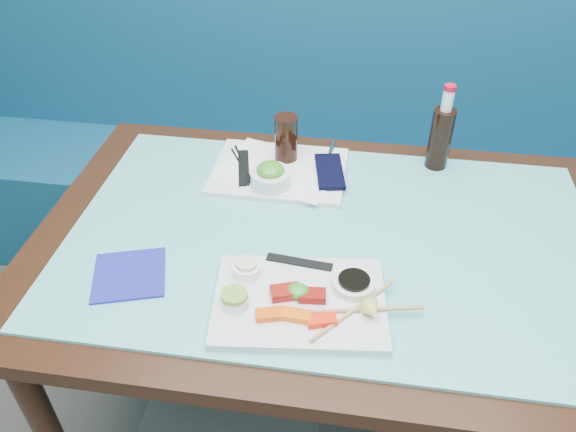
# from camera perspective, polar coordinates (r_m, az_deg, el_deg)

# --- Properties ---
(booth_bench) EXTENTS (3.00, 0.56, 1.17)m
(booth_bench) POSITION_cam_1_polar(r_m,az_deg,el_deg) (2.21, 5.91, 4.46)
(booth_bench) COLOR navy
(booth_bench) RESTS_ON ground
(dining_table) EXTENTS (1.40, 0.90, 0.75)m
(dining_table) POSITION_cam_1_polar(r_m,az_deg,el_deg) (1.37, 4.24, -4.95)
(dining_table) COLOR black
(dining_table) RESTS_ON ground
(glass_top) EXTENTS (1.22, 0.76, 0.01)m
(glass_top) POSITION_cam_1_polar(r_m,az_deg,el_deg) (1.31, 4.41, -2.19)
(glass_top) COLOR #5BB3B6
(glass_top) RESTS_ON dining_table
(sashimi_plate) EXTENTS (0.37, 0.28, 0.02)m
(sashimi_plate) POSITION_cam_1_polar(r_m,az_deg,el_deg) (1.15, 1.18, -8.73)
(sashimi_plate) COLOR silver
(sashimi_plate) RESTS_ON glass_top
(salmon_left) EXTENTS (0.06, 0.04, 0.01)m
(salmon_left) POSITION_cam_1_polar(r_m,az_deg,el_deg) (1.10, -1.81, -9.96)
(salmon_left) COLOR #EE4B09
(salmon_left) RESTS_ON sashimi_plate
(salmon_mid) EXTENTS (0.06, 0.03, 0.01)m
(salmon_mid) POSITION_cam_1_polar(r_m,az_deg,el_deg) (1.10, 0.84, -10.06)
(salmon_mid) COLOR #FF5D0A
(salmon_mid) RESTS_ON sashimi_plate
(salmon_right) EXTENTS (0.06, 0.04, 0.01)m
(salmon_right) POSITION_cam_1_polar(r_m,az_deg,el_deg) (1.09, 3.44, -10.54)
(salmon_right) COLOR #FF250A
(salmon_right) RESTS_ON sashimi_plate
(tuna_left) EXTENTS (0.07, 0.05, 0.02)m
(tuna_left) POSITION_cam_1_polar(r_m,az_deg,el_deg) (1.14, -0.28, -7.76)
(tuna_left) COLOR maroon
(tuna_left) RESTS_ON sashimi_plate
(tuna_right) EXTENTS (0.06, 0.04, 0.02)m
(tuna_right) POSITION_cam_1_polar(r_m,az_deg,el_deg) (1.13, 2.49, -8.08)
(tuna_right) COLOR maroon
(tuna_right) RESTS_ON sashimi_plate
(seaweed_garnish) EXTENTS (0.06, 0.05, 0.02)m
(seaweed_garnish) POSITION_cam_1_polar(r_m,az_deg,el_deg) (1.14, 1.01, -7.61)
(seaweed_garnish) COLOR #288F21
(seaweed_garnish) RESTS_ON sashimi_plate
(ramekin_wasabi) EXTENTS (0.07, 0.07, 0.02)m
(ramekin_wasabi) POSITION_cam_1_polar(r_m,az_deg,el_deg) (1.13, -5.44, -8.59)
(ramekin_wasabi) COLOR white
(ramekin_wasabi) RESTS_ON sashimi_plate
(wasabi_fill) EXTENTS (0.05, 0.05, 0.01)m
(wasabi_fill) POSITION_cam_1_polar(r_m,az_deg,el_deg) (1.11, -5.49, -8.00)
(wasabi_fill) COLOR olive
(wasabi_fill) RESTS_ON ramekin_wasabi
(ramekin_ginger) EXTENTS (0.07, 0.07, 0.02)m
(ramekin_ginger) POSITION_cam_1_polar(r_m,az_deg,el_deg) (1.18, -4.23, -5.43)
(ramekin_ginger) COLOR white
(ramekin_ginger) RESTS_ON sashimi_plate
(ginger_fill) EXTENTS (0.06, 0.06, 0.01)m
(ginger_fill) POSITION_cam_1_polar(r_m,az_deg,el_deg) (1.17, -4.27, -4.83)
(ginger_fill) COLOR beige
(ginger_fill) RESTS_ON ramekin_ginger
(soy_dish) EXTENTS (0.10, 0.10, 0.02)m
(soy_dish) POSITION_cam_1_polar(r_m,az_deg,el_deg) (1.16, 6.69, -6.87)
(soy_dish) COLOR silver
(soy_dish) RESTS_ON sashimi_plate
(soy_fill) EXTENTS (0.07, 0.07, 0.01)m
(soy_fill) POSITION_cam_1_polar(r_m,az_deg,el_deg) (1.16, 6.74, -6.46)
(soy_fill) COLOR black
(soy_fill) RESTS_ON soy_dish
(lemon_wedge) EXTENTS (0.05, 0.05, 0.04)m
(lemon_wedge) POSITION_cam_1_polar(r_m,az_deg,el_deg) (1.10, 8.59, -9.58)
(lemon_wedge) COLOR #CDD565
(lemon_wedge) RESTS_ON sashimi_plate
(chopstick_sleeve) EXTENTS (0.15, 0.04, 0.00)m
(chopstick_sleeve) POSITION_cam_1_polar(r_m,az_deg,el_deg) (1.21, 1.15, -4.69)
(chopstick_sleeve) COLOR black
(chopstick_sleeve) RESTS_ON sashimi_plate
(wooden_chopstick_a) EXTENTS (0.16, 0.19, 0.01)m
(wooden_chopstick_a) POSITION_cam_1_polar(r_m,az_deg,el_deg) (1.12, 6.73, -9.40)
(wooden_chopstick_a) COLOR tan
(wooden_chopstick_a) RESTS_ON sashimi_plate
(wooden_chopstick_b) EXTENTS (0.25, 0.06, 0.01)m
(wooden_chopstick_b) POSITION_cam_1_polar(r_m,az_deg,el_deg) (1.12, 7.25, -9.44)
(wooden_chopstick_b) COLOR #AF8252
(wooden_chopstick_b) RESTS_ON sashimi_plate
(serving_tray) EXTENTS (0.35, 0.26, 0.01)m
(serving_tray) POSITION_cam_1_polar(r_m,az_deg,el_deg) (1.51, -0.89, 4.58)
(serving_tray) COLOR silver
(serving_tray) RESTS_ON glass_top
(paper_placemat) EXTENTS (0.35, 0.29, 0.00)m
(paper_placemat) POSITION_cam_1_polar(r_m,az_deg,el_deg) (1.51, -0.89, 4.81)
(paper_placemat) COLOR white
(paper_placemat) RESTS_ON serving_tray
(seaweed_bowl) EXTENTS (0.11, 0.11, 0.04)m
(seaweed_bowl) POSITION_cam_1_polar(r_m,az_deg,el_deg) (1.43, -1.78, 3.85)
(seaweed_bowl) COLOR silver
(seaweed_bowl) RESTS_ON serving_tray
(seaweed_salad) EXTENTS (0.08, 0.08, 0.04)m
(seaweed_salad) POSITION_cam_1_polar(r_m,az_deg,el_deg) (1.42, -1.80, 4.72)
(seaweed_salad) COLOR #3D8B20
(seaweed_salad) RESTS_ON seaweed_bowl
(cola_glass) EXTENTS (0.08, 0.08, 0.13)m
(cola_glass) POSITION_cam_1_polar(r_m,az_deg,el_deg) (1.52, -0.20, 7.90)
(cola_glass) COLOR black
(cola_glass) RESTS_ON serving_tray
(navy_pouch) EXTENTS (0.10, 0.17, 0.01)m
(navy_pouch) POSITION_cam_1_polar(r_m,az_deg,el_deg) (1.49, 4.25, 4.53)
(navy_pouch) COLOR black
(navy_pouch) RESTS_ON serving_tray
(fork) EXTENTS (0.02, 0.09, 0.01)m
(fork) POSITION_cam_1_polar(r_m,az_deg,el_deg) (1.58, 4.39, 6.65)
(fork) COLOR silver
(fork) RESTS_ON serving_tray
(black_chopstick_a) EXTENTS (0.10, 0.17, 0.01)m
(black_chopstick_a) POSITION_cam_1_polar(r_m,az_deg,el_deg) (1.51, -4.67, 4.96)
(black_chopstick_a) COLOR black
(black_chopstick_a) RESTS_ON serving_tray
(black_chopstick_b) EXTENTS (0.11, 0.21, 0.01)m
(black_chopstick_b) POSITION_cam_1_polar(r_m,az_deg,el_deg) (1.51, -4.37, 4.95)
(black_chopstick_b) COLOR black
(black_chopstick_b) RESTS_ON serving_tray
(tray_sleeve) EXTENTS (0.07, 0.17, 0.00)m
(tray_sleeve) POSITION_cam_1_polar(r_m,az_deg,el_deg) (1.51, -4.52, 4.93)
(tray_sleeve) COLOR black
(tray_sleeve) RESTS_ON serving_tray
(cola_bottle_body) EXTENTS (0.07, 0.07, 0.17)m
(cola_bottle_body) POSITION_cam_1_polar(r_m,az_deg,el_deg) (1.55, 15.20, 7.58)
(cola_bottle_body) COLOR black
(cola_bottle_body) RESTS_ON glass_top
(cola_bottle_neck) EXTENTS (0.03, 0.03, 0.06)m
(cola_bottle_neck) POSITION_cam_1_polar(r_m,az_deg,el_deg) (1.50, 15.91, 11.24)
(cola_bottle_neck) COLOR white
(cola_bottle_neck) RESTS_ON cola_bottle_body
(cola_bottle_cap) EXTENTS (0.03, 0.03, 0.01)m
(cola_bottle_cap) POSITION_cam_1_polar(r_m,az_deg,el_deg) (1.49, 16.15, 12.41)
(cola_bottle_cap) COLOR red
(cola_bottle_cap) RESTS_ON cola_bottle_neck
(blue_napkin) EXTENTS (0.19, 0.19, 0.01)m
(blue_napkin) POSITION_cam_1_polar(r_m,az_deg,el_deg) (1.26, -15.83, -5.77)
(blue_napkin) COLOR navy
(blue_napkin) RESTS_ON glass_top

